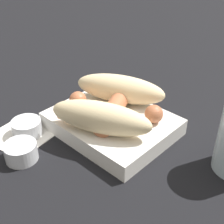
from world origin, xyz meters
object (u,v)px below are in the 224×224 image
(condiment_cup_near, at_px, (27,129))
(condiment_cup_far, at_px, (21,153))
(bread_roll, at_px, (111,102))
(sausage, at_px, (115,107))
(food_tray, at_px, (112,123))

(condiment_cup_near, distance_m, condiment_cup_far, 0.07)
(bread_roll, distance_m, sausage, 0.01)
(bread_roll, bearing_deg, sausage, -122.39)
(condiment_cup_far, bearing_deg, food_tray, -108.38)
(sausage, height_order, condiment_cup_near, sausage)
(sausage, height_order, condiment_cup_far, sausage)
(food_tray, relative_size, condiment_cup_far, 3.96)
(food_tray, relative_size, sausage, 1.29)
(food_tray, height_order, condiment_cup_far, food_tray)
(condiment_cup_far, bearing_deg, condiment_cup_near, -41.58)
(sausage, relative_size, condiment_cup_near, 3.07)
(condiment_cup_near, height_order, condiment_cup_far, same)
(food_tray, height_order, bread_roll, bread_roll)
(sausage, bearing_deg, condiment_cup_near, 50.75)
(bread_roll, xyz_separation_m, condiment_cup_far, (0.05, 0.17, -0.05))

